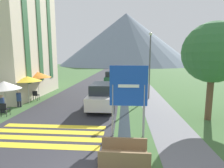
% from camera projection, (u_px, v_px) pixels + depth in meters
% --- Properties ---
extents(ground_plane, '(160.00, 160.00, 0.00)m').
position_uv_depth(ground_plane, '(116.00, 84.00, 24.44)').
color(ground_plane, '#3D6033').
extents(road, '(6.40, 60.00, 0.01)m').
position_uv_depth(road, '(106.00, 77.00, 34.48)').
color(road, '#2D2D33').
rests_on(road, ground_plane).
extents(footpath, '(2.20, 60.00, 0.01)m').
position_uv_depth(footpath, '(137.00, 77.00, 34.04)').
color(footpath, slate).
rests_on(footpath, ground_plane).
extents(drainage_channel, '(0.60, 60.00, 0.00)m').
position_uv_depth(drainage_channel, '(125.00, 77.00, 34.22)').
color(drainage_channel, black).
rests_on(drainage_channel, ground_plane).
extents(crosswalk_marking, '(5.44, 2.54, 0.01)m').
position_uv_depth(crosswalk_marking, '(46.00, 135.00, 8.27)').
color(crosswalk_marking, yellow).
rests_on(crosswalk_marking, ground_plane).
extents(mountain_distant, '(68.05, 68.05, 26.43)m').
position_uv_depth(mountain_distant, '(126.00, 40.00, 90.97)').
color(mountain_distant, slate).
rests_on(mountain_distant, ground_plane).
extents(hotel_building, '(5.77, 8.62, 12.04)m').
position_uv_depth(hotel_building, '(12.00, 27.00, 16.27)').
color(hotel_building, beige).
rests_on(hotel_building, ground_plane).
extents(road_sign, '(1.71, 0.11, 3.29)m').
position_uv_depth(road_sign, '(129.00, 92.00, 7.84)').
color(road_sign, gray).
rests_on(road_sign, ground_plane).
extents(footbridge, '(1.70, 1.10, 0.65)m').
position_uv_depth(footbridge, '(124.00, 156.00, 6.09)').
color(footbridge, brown).
rests_on(footbridge, ground_plane).
extents(parked_car_near, '(1.87, 4.58, 1.82)m').
position_uv_depth(parked_car_near, '(103.00, 95.00, 12.76)').
color(parked_car_near, silver).
rests_on(parked_car_near, ground_plane).
extents(parked_car_far, '(1.74, 4.01, 1.82)m').
position_uv_depth(parked_car_far, '(111.00, 78.00, 24.18)').
color(parked_car_far, '#28663D').
rests_on(parked_car_far, ground_plane).
extents(cafe_chair_far_left, '(0.40, 0.40, 0.85)m').
position_uv_depth(cafe_chair_far_left, '(36.00, 95.00, 14.98)').
color(cafe_chair_far_left, black).
rests_on(cafe_chair_far_left, ground_plane).
extents(cafe_chair_far_right, '(0.40, 0.40, 0.85)m').
position_uv_depth(cafe_chair_far_right, '(36.00, 95.00, 14.95)').
color(cafe_chair_far_right, black).
rests_on(cafe_chair_far_right, ground_plane).
extents(cafe_chair_nearest, '(0.40, 0.40, 0.85)m').
position_uv_depth(cafe_chair_nearest, '(4.00, 108.00, 10.86)').
color(cafe_chair_nearest, black).
rests_on(cafe_chair_nearest, ground_plane).
extents(cafe_umbrella_front_white, '(2.03, 2.03, 2.17)m').
position_uv_depth(cafe_umbrella_front_white, '(4.00, 85.00, 11.10)').
color(cafe_umbrella_front_white, '#B7B2A8').
rests_on(cafe_umbrella_front_white, ground_plane).
extents(cafe_umbrella_middle_yellow, '(2.13, 2.13, 2.18)m').
position_uv_depth(cafe_umbrella_middle_yellow, '(28.00, 79.00, 13.82)').
color(cafe_umbrella_middle_yellow, '#B7B2A8').
rests_on(cafe_umbrella_middle_yellow, ground_plane).
extents(cafe_umbrella_rear_orange, '(2.42, 2.42, 2.37)m').
position_uv_depth(cafe_umbrella_rear_orange, '(38.00, 75.00, 15.97)').
color(cafe_umbrella_rear_orange, '#B7B2A8').
rests_on(cafe_umbrella_rear_orange, ground_plane).
extents(person_seated_near, '(0.32, 0.32, 1.22)m').
position_uv_depth(person_seated_near, '(2.00, 103.00, 11.54)').
color(person_seated_near, '#282833').
rests_on(person_seated_near, ground_plane).
extents(person_seated_far, '(0.32, 0.32, 1.27)m').
position_uv_depth(person_seated_far, '(19.00, 98.00, 12.92)').
color(person_seated_far, '#282833').
rests_on(person_seated_far, ground_plane).
extents(streetlamp, '(0.28, 0.28, 5.81)m').
position_uv_depth(streetlamp, '(150.00, 61.00, 15.25)').
color(streetlamp, '#515156').
rests_on(streetlamp, ground_plane).
extents(tree_by_path, '(3.41, 3.41, 5.63)m').
position_uv_depth(tree_by_path, '(213.00, 53.00, 9.81)').
color(tree_by_path, brown).
rests_on(tree_by_path, ground_plane).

